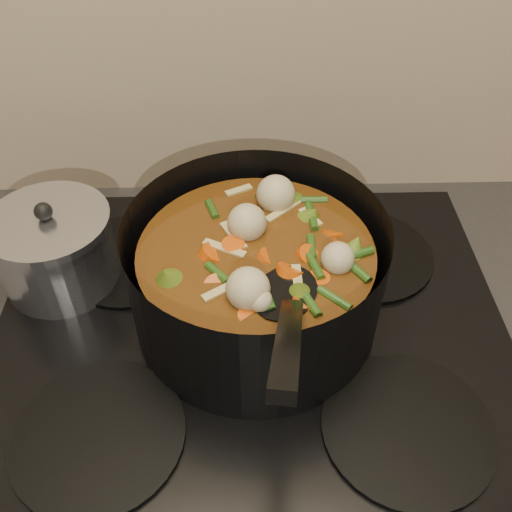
{
  "coord_description": "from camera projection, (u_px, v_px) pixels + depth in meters",
  "views": [
    {
      "loc": [
        -0.01,
        1.5,
        1.47
      ],
      "look_at": [
        0.01,
        1.96,
        1.03
      ],
      "focal_mm": 40.0,
      "sensor_mm": 36.0,
      "label": 1
    }
  ],
  "objects": [
    {
      "name": "counter",
      "position": [
        253.0,
        499.0,
        1.01
      ],
      "size": [
        2.64,
        0.64,
        0.91
      ],
      "color": "brown",
      "rests_on": "ground"
    },
    {
      "name": "stovetop",
      "position": [
        251.0,
        338.0,
        0.69
      ],
      "size": [
        0.62,
        0.54,
        0.03
      ],
      "color": "black",
      "rests_on": "counter"
    },
    {
      "name": "stockpot",
      "position": [
        256.0,
        277.0,
        0.66
      ],
      "size": [
        0.37,
        0.44,
        0.21
      ],
      "rotation": [
        0.0,
        0.0,
        -0.33
      ],
      "color": "black",
      "rests_on": "stovetop"
    },
    {
      "name": "saucepan",
      "position": [
        56.0,
        249.0,
        0.72
      ],
      "size": [
        0.15,
        0.15,
        0.12
      ],
      "rotation": [
        0.0,
        0.0,
        -0.39
      ],
      "color": "silver",
      "rests_on": "stovetop"
    }
  ]
}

